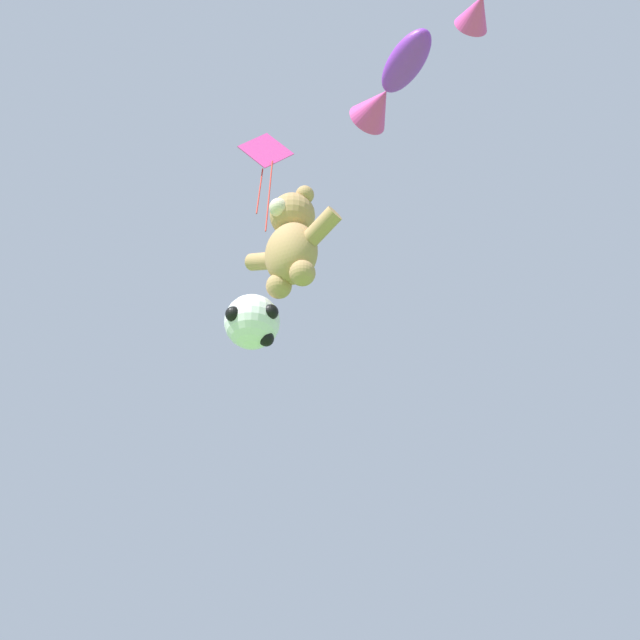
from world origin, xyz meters
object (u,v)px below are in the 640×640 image
Objects in this scene: teddy_bear_kite at (291,241)px; soccer_ball_kite at (253,322)px; fish_kite_violet at (391,84)px; diamond_kite at (266,157)px.

teddy_bear_kite is 2.07× the size of soccer_ball_kite.
fish_kite_violet is (2.07, 1.57, 5.90)m from soccer_ball_kite.
diamond_kite is (-0.72, 0.73, 5.00)m from soccer_ball_kite.
diamond_kite is (-2.79, -0.84, -0.89)m from fish_kite_violet.
soccer_ball_kite is at bearing -45.33° from diamond_kite.
fish_kite_violet is at bearing 37.22° from soccer_ball_kite.
soccer_ball_kite is (-0.79, -0.04, -1.32)m from teddy_bear_kite.
teddy_bear_kite reaches higher than soccer_ball_kite.
diamond_kite reaches higher than teddy_bear_kite.
fish_kite_violet is 0.83× the size of diamond_kite.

